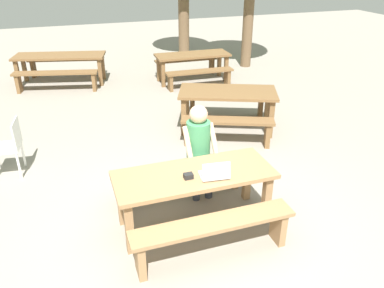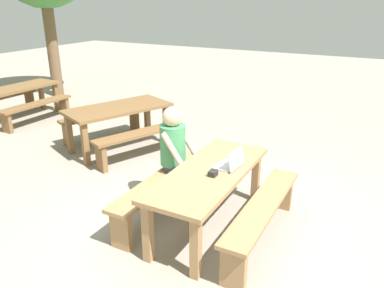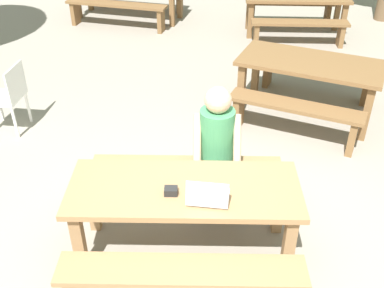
{
  "view_description": "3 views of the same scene",
  "coord_description": "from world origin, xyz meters",
  "px_view_note": "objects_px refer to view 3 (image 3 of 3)",
  "views": [
    {
      "loc": [
        -1.26,
        -3.63,
        3.04
      ],
      "look_at": [
        0.06,
        0.25,
        0.97
      ],
      "focal_mm": 35.88,
      "sensor_mm": 36.0,
      "label": 1
    },
    {
      "loc": [
        -3.45,
        -1.61,
        2.51
      ],
      "look_at": [
        0.06,
        0.25,
        0.97
      ],
      "focal_mm": 35.55,
      "sensor_mm": 36.0,
      "label": 2
    },
    {
      "loc": [
        0.12,
        -2.87,
        3.05
      ],
      "look_at": [
        0.06,
        0.25,
        0.97
      ],
      "focal_mm": 42.91,
      "sensor_mm": 36.0,
      "label": 3
    }
  ],
  "objects_px": {
    "picnic_table_front": "(184,197)",
    "person_seated": "(217,141)",
    "laptop": "(208,195)",
    "picnic_table_mid": "(296,2)",
    "plastic_chair": "(9,96)",
    "small_pouch": "(171,191)",
    "picnic_table_distant": "(310,70)"
  },
  "relations": [
    {
      "from": "picnic_table_front",
      "to": "person_seated",
      "type": "xyz_separation_m",
      "value": [
        0.28,
        0.6,
        0.17
      ]
    },
    {
      "from": "picnic_table_front",
      "to": "person_seated",
      "type": "relative_size",
      "value": 1.46
    },
    {
      "from": "laptop",
      "to": "picnic_table_mid",
      "type": "xyz_separation_m",
      "value": [
        1.66,
        5.65,
        -0.18
      ]
    },
    {
      "from": "laptop",
      "to": "plastic_chair",
      "type": "height_order",
      "value": "laptop"
    },
    {
      "from": "laptop",
      "to": "picnic_table_front",
      "type": "bearing_deg",
      "value": -34.95
    },
    {
      "from": "laptop",
      "to": "picnic_table_mid",
      "type": "height_order",
      "value": "laptop"
    },
    {
      "from": "person_seated",
      "to": "small_pouch",
      "type": "bearing_deg",
      "value": -118.74
    },
    {
      "from": "small_pouch",
      "to": "picnic_table_front",
      "type": "bearing_deg",
      "value": 41.57
    },
    {
      "from": "picnic_table_front",
      "to": "laptop",
      "type": "distance_m",
      "value": 0.3
    },
    {
      "from": "picnic_table_mid",
      "to": "small_pouch",
      "type": "bearing_deg",
      "value": -107.72
    },
    {
      "from": "person_seated",
      "to": "plastic_chair",
      "type": "xyz_separation_m",
      "value": [
        -2.47,
        1.41,
        -0.31
      ]
    },
    {
      "from": "picnic_table_front",
      "to": "laptop",
      "type": "xyz_separation_m",
      "value": [
        0.19,
        -0.17,
        0.17
      ]
    },
    {
      "from": "picnic_table_mid",
      "to": "picnic_table_distant",
      "type": "height_order",
      "value": "picnic_table_distant"
    },
    {
      "from": "laptop",
      "to": "picnic_table_mid",
      "type": "distance_m",
      "value": 5.89
    },
    {
      "from": "small_pouch",
      "to": "picnic_table_mid",
      "type": "relative_size",
      "value": 0.06
    },
    {
      "from": "person_seated",
      "to": "picnic_table_mid",
      "type": "bearing_deg",
      "value": 72.17
    },
    {
      "from": "plastic_chair",
      "to": "picnic_table_mid",
      "type": "relative_size",
      "value": 0.45
    },
    {
      "from": "small_pouch",
      "to": "person_seated",
      "type": "distance_m",
      "value": 0.78
    },
    {
      "from": "person_seated",
      "to": "plastic_chair",
      "type": "relative_size",
      "value": 1.52
    },
    {
      "from": "picnic_table_mid",
      "to": "plastic_chair",
      "type": "bearing_deg",
      "value": -137.75
    },
    {
      "from": "picnic_table_distant",
      "to": "plastic_chair",
      "type": "bearing_deg",
      "value": -150.46
    },
    {
      "from": "small_pouch",
      "to": "picnic_table_mid",
      "type": "xyz_separation_m",
      "value": [
        1.95,
        5.57,
        -0.16
      ]
    },
    {
      "from": "person_seated",
      "to": "plastic_chair",
      "type": "bearing_deg",
      "value": 150.28
    },
    {
      "from": "picnic_table_distant",
      "to": "picnic_table_front",
      "type": "bearing_deg",
      "value": -98.6
    },
    {
      "from": "picnic_table_distant",
      "to": "small_pouch",
      "type": "bearing_deg",
      "value": -99.36
    },
    {
      "from": "picnic_table_front",
      "to": "picnic_table_mid",
      "type": "relative_size",
      "value": 1.0
    },
    {
      "from": "laptop",
      "to": "person_seated",
      "type": "xyz_separation_m",
      "value": [
        0.09,
        0.77,
        0.0
      ]
    },
    {
      "from": "picnic_table_front",
      "to": "small_pouch",
      "type": "height_order",
      "value": "small_pouch"
    },
    {
      "from": "picnic_table_mid",
      "to": "picnic_table_distant",
      "type": "distance_m",
      "value": 3.06
    },
    {
      "from": "picnic_table_front",
      "to": "picnic_table_mid",
      "type": "height_order",
      "value": "picnic_table_front"
    },
    {
      "from": "picnic_table_front",
      "to": "picnic_table_distant",
      "type": "height_order",
      "value": "picnic_table_distant"
    },
    {
      "from": "plastic_chair",
      "to": "picnic_table_mid",
      "type": "distance_m",
      "value": 5.33
    }
  ]
}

